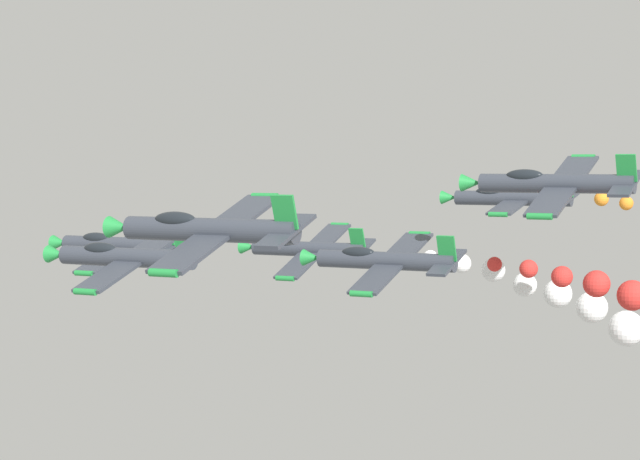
# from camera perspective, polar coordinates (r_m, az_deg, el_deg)

# --- Properties ---
(airplane_lead) EXTENTS (9.16, 10.35, 3.50)m
(airplane_lead) POSITION_cam_1_polar(r_m,az_deg,el_deg) (85.66, -9.40, -0.67)
(airplane_lead) COLOR #333842
(airplane_left_inner) EXTENTS (9.18, 10.35, 3.48)m
(airplane_left_inner) POSITION_cam_1_polar(r_m,az_deg,el_deg) (71.37, -9.04, -1.23)
(airplane_left_inner) COLOR #333842
(airplane_right_inner) EXTENTS (9.04, 10.35, 3.80)m
(airplane_right_inner) POSITION_cam_1_polar(r_m,az_deg,el_deg) (89.63, -0.64, -0.87)
(airplane_right_inner) COLOR #333842
(airplane_left_outer) EXTENTS (9.15, 10.35, 3.52)m
(airplane_left_outer) POSITION_cam_1_polar(r_m,az_deg,el_deg) (75.43, 2.94, -1.41)
(airplane_left_outer) COLOR #333842
(airplane_right_outer) EXTENTS (9.14, 10.35, 3.53)m
(airplane_right_outer) POSITION_cam_1_polar(r_m,az_deg,el_deg) (56.73, -5.28, 0.03)
(airplane_right_outer) COLOR #333842
(airplane_trailing) EXTENTS (9.44, 10.35, 2.98)m
(airplane_trailing) POSITION_cam_1_polar(r_m,az_deg,el_deg) (93.60, 8.80, 1.48)
(airplane_trailing) COLOR #333842
(airplane_high_slot) EXTENTS (9.08, 10.35, 3.68)m
(airplane_high_slot) POSITION_cam_1_polar(r_m,az_deg,el_deg) (71.70, 10.71, 2.15)
(airplane_high_slot) COLOR #333842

